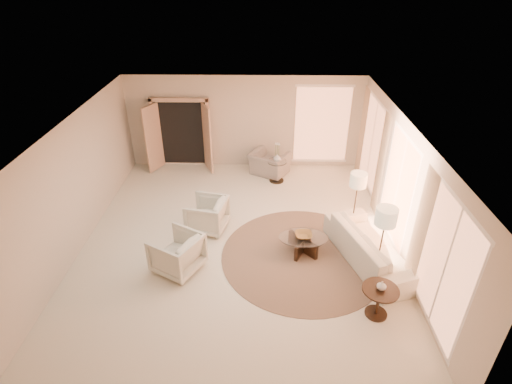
{
  "coord_description": "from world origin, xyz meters",
  "views": [
    {
      "loc": [
        0.54,
        -7.32,
        5.62
      ],
      "look_at": [
        0.4,
        0.4,
        1.1
      ],
      "focal_mm": 28.0,
      "sensor_mm": 36.0,
      "label": 1
    }
  ],
  "objects_px": {
    "sofa": "(371,247)",
    "end_vase": "(382,286)",
    "accent_chair": "(269,160)",
    "bowl": "(304,235)",
    "coffee_table": "(303,242)",
    "floor_lamp_far": "(386,220)",
    "armchair_right": "(177,251)",
    "side_table": "(277,169)",
    "end_table": "(379,297)",
    "side_vase": "(277,158)",
    "floor_lamp_near": "(358,183)",
    "armchair_left": "(207,213)"
  },
  "relations": [
    {
      "from": "sofa",
      "to": "end_vase",
      "type": "height_order",
      "value": "end_vase"
    },
    {
      "from": "accent_chair",
      "to": "bowl",
      "type": "bearing_deg",
      "value": 130.2
    },
    {
      "from": "coffee_table",
      "to": "floor_lamp_far",
      "type": "bearing_deg",
      "value": -30.85
    },
    {
      "from": "coffee_table",
      "to": "armchair_right",
      "type": "bearing_deg",
      "value": -166.88
    },
    {
      "from": "side_table",
      "to": "coffee_table",
      "type": "bearing_deg",
      "value": -81.43
    },
    {
      "from": "accent_chair",
      "to": "end_table",
      "type": "height_order",
      "value": "accent_chair"
    },
    {
      "from": "armchair_right",
      "to": "bowl",
      "type": "height_order",
      "value": "armchair_right"
    },
    {
      "from": "floor_lamp_far",
      "to": "accent_chair",
      "type": "bearing_deg",
      "value": 114.86
    },
    {
      "from": "sofa",
      "to": "coffee_table",
      "type": "xyz_separation_m",
      "value": [
        -1.41,
        0.28,
        -0.12
      ]
    },
    {
      "from": "floor_lamp_far",
      "to": "side_vase",
      "type": "bearing_deg",
      "value": 114.74
    },
    {
      "from": "end_table",
      "to": "floor_lamp_far",
      "type": "height_order",
      "value": "floor_lamp_far"
    },
    {
      "from": "sofa",
      "to": "bowl",
      "type": "distance_m",
      "value": 1.44
    },
    {
      "from": "bowl",
      "to": "sofa",
      "type": "bearing_deg",
      "value": -11.31
    },
    {
      "from": "sofa",
      "to": "accent_chair",
      "type": "height_order",
      "value": "accent_chair"
    },
    {
      "from": "sofa",
      "to": "accent_chair",
      "type": "xyz_separation_m",
      "value": [
        -2.13,
        4.0,
        0.09
      ]
    },
    {
      "from": "side_table",
      "to": "side_vase",
      "type": "height_order",
      "value": "side_vase"
    },
    {
      "from": "floor_lamp_near",
      "to": "side_vase",
      "type": "bearing_deg",
      "value": 124.84
    },
    {
      "from": "accent_chair",
      "to": "end_vase",
      "type": "xyz_separation_m",
      "value": [
        1.91,
        -5.51,
        0.24
      ]
    },
    {
      "from": "sofa",
      "to": "end_vase",
      "type": "relative_size",
      "value": 14.21
    },
    {
      "from": "floor_lamp_near",
      "to": "side_vase",
      "type": "xyz_separation_m",
      "value": [
        -1.72,
        2.47,
        -0.58
      ]
    },
    {
      "from": "accent_chair",
      "to": "floor_lamp_far",
      "type": "relative_size",
      "value": 0.62
    },
    {
      "from": "coffee_table",
      "to": "side_table",
      "type": "bearing_deg",
      "value": 98.57
    },
    {
      "from": "floor_lamp_near",
      "to": "accent_chair",
      "type": "bearing_deg",
      "value": 123.55
    },
    {
      "from": "sofa",
      "to": "end_table",
      "type": "height_order",
      "value": "sofa"
    },
    {
      "from": "floor_lamp_near",
      "to": "side_vase",
      "type": "relative_size",
      "value": 7.03
    },
    {
      "from": "accent_chair",
      "to": "bowl",
      "type": "height_order",
      "value": "accent_chair"
    },
    {
      "from": "coffee_table",
      "to": "floor_lamp_near",
      "type": "relative_size",
      "value": 0.79
    },
    {
      "from": "armchair_right",
      "to": "bowl",
      "type": "bearing_deg",
      "value": 132.58
    },
    {
      "from": "end_table",
      "to": "bowl",
      "type": "distance_m",
      "value": 2.15
    },
    {
      "from": "armchair_left",
      "to": "floor_lamp_near",
      "type": "xyz_separation_m",
      "value": [
        3.43,
        -0.04,
        0.88
      ]
    },
    {
      "from": "side_vase",
      "to": "floor_lamp_far",
      "type": "bearing_deg",
      "value": -65.26
    },
    {
      "from": "side_vase",
      "to": "floor_lamp_near",
      "type": "bearing_deg",
      "value": -55.16
    },
    {
      "from": "armchair_right",
      "to": "accent_chair",
      "type": "height_order",
      "value": "accent_chair"
    },
    {
      "from": "armchair_right",
      "to": "end_table",
      "type": "xyz_separation_m",
      "value": [
        3.84,
        -1.18,
        -0.03
      ]
    },
    {
      "from": "armchair_right",
      "to": "side_table",
      "type": "distance_m",
      "value": 4.43
    },
    {
      "from": "end_table",
      "to": "end_vase",
      "type": "distance_m",
      "value": 0.28
    },
    {
      "from": "armchair_right",
      "to": "end_vase",
      "type": "relative_size",
      "value": 5.13
    },
    {
      "from": "bowl",
      "to": "end_vase",
      "type": "relative_size",
      "value": 2.09
    },
    {
      "from": "bowl",
      "to": "side_vase",
      "type": "relative_size",
      "value": 1.68
    },
    {
      "from": "bowl",
      "to": "end_vase",
      "type": "xyz_separation_m",
      "value": [
        1.19,
        -1.79,
        0.25
      ]
    },
    {
      "from": "armchair_right",
      "to": "side_vase",
      "type": "height_order",
      "value": "armchair_right"
    },
    {
      "from": "end_vase",
      "to": "floor_lamp_near",
      "type": "bearing_deg",
      "value": 89.26
    },
    {
      "from": "armchair_right",
      "to": "end_vase",
      "type": "height_order",
      "value": "armchair_right"
    },
    {
      "from": "floor_lamp_near",
      "to": "armchair_left",
      "type": "bearing_deg",
      "value": 179.32
    },
    {
      "from": "coffee_table",
      "to": "accent_chair",
      "type": "bearing_deg",
      "value": 100.86
    },
    {
      "from": "coffee_table",
      "to": "bowl",
      "type": "height_order",
      "value": "bowl"
    },
    {
      "from": "coffee_table",
      "to": "side_vase",
      "type": "relative_size",
      "value": 5.55
    },
    {
      "from": "floor_lamp_near",
      "to": "bowl",
      "type": "relative_size",
      "value": 4.19
    },
    {
      "from": "coffee_table",
      "to": "bowl",
      "type": "bearing_deg",
      "value": 0.0
    },
    {
      "from": "accent_chair",
      "to": "side_vase",
      "type": "bearing_deg",
      "value": 145.22
    }
  ]
}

